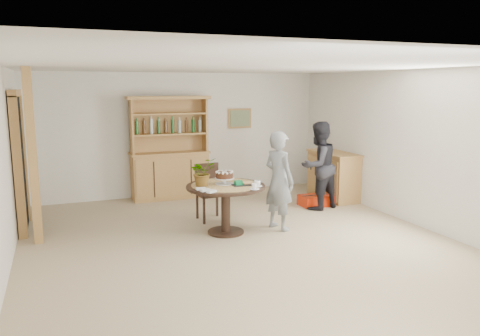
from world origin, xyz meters
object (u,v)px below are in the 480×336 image
object	(u,v)px
hutch	(170,164)
dining_table	(226,195)
sideboard	(333,175)
red_suitcase	(316,200)
dining_chair	(209,188)
teen_boy	(279,181)
adult_person	(318,166)

from	to	relation	value
hutch	dining_table	xyz separation A→B (m)	(0.27, -2.58, -0.08)
sideboard	dining_table	size ratio (longest dim) A/B	1.05
sideboard	dining_table	distance (m)	3.08
hutch	red_suitcase	distance (m)	2.98
sideboard	red_suitcase	size ratio (longest dim) A/B	2.09
dining_chair	red_suitcase	xyz separation A→B (m)	(2.16, 0.12, -0.43)
sideboard	teen_boy	xyz separation A→B (m)	(-1.92, -1.44, 0.31)
dining_chair	adult_person	size ratio (longest dim) A/B	0.59
hutch	teen_boy	size ratio (longest dim) A/B	1.31
hutch	teen_boy	world-z (taller)	hutch
red_suitcase	sideboard	bearing A→B (deg)	31.64
dining_chair	teen_boy	xyz separation A→B (m)	(0.85, -0.93, 0.24)
dining_table	dining_chair	bearing A→B (deg)	90.19
hutch	adult_person	bearing A→B (deg)	-38.20
dining_chair	dining_table	bearing A→B (deg)	-91.75
teen_boy	red_suitcase	bearing A→B (deg)	-69.90
teen_boy	adult_person	bearing A→B (deg)	-73.90
adult_person	red_suitcase	xyz separation A→B (m)	(0.09, 0.21, -0.70)
dining_chair	teen_boy	distance (m)	1.28
hutch	red_suitcase	size ratio (longest dim) A/B	3.38
teen_boy	hutch	bearing A→B (deg)	3.82
dining_table	adult_person	distance (m)	2.20
hutch	red_suitcase	world-z (taller)	hutch
hutch	teen_boy	distance (m)	2.91
hutch	dining_chair	world-z (taller)	hutch
hutch	dining_chair	xyz separation A→B (m)	(0.27, -1.75, -0.15)
dining_table	adult_person	bearing A→B (deg)	19.91
adult_person	red_suitcase	bearing A→B (deg)	-130.33
hutch	adult_person	xyz separation A→B (m)	(2.33, -1.84, 0.12)
adult_person	red_suitcase	size ratio (longest dim) A/B	2.66
dining_table	red_suitcase	bearing A→B (deg)	23.88
dining_chair	teen_boy	world-z (taller)	teen_boy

